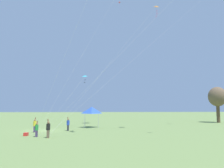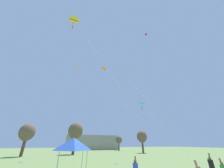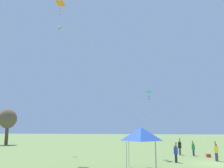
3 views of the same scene
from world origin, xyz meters
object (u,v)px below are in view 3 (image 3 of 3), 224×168
at_px(person_black_shirt, 180,147).
at_px(person_green_shirt, 193,148).
at_px(kite_cyan_delta_4, 149,92).
at_px(kite_orange_delta_3, 61,5).
at_px(person_yellow_shirt, 216,151).
at_px(kite_green_diamond_5, 60,27).
at_px(person_blue_shirt, 176,152).
at_px(cooler_box, 208,155).
at_px(festival_tent, 141,134).

relative_size(person_black_shirt, person_green_shirt, 1.14).
relative_size(person_black_shirt, kite_cyan_delta_4, 0.27).
bearing_deg(person_black_shirt, person_green_shirt, -74.41).
bearing_deg(kite_orange_delta_3, person_black_shirt, -66.59).
xyz_separation_m(person_yellow_shirt, kite_green_diamond_5, (7.04, 19.63, 17.38)).
distance_m(person_yellow_shirt, person_blue_shirt, 4.43).
xyz_separation_m(cooler_box, person_yellow_shirt, (-3.53, -0.03, 0.77)).
bearing_deg(person_green_shirt, kite_orange_delta_3, -8.20).
distance_m(person_yellow_shirt, kite_cyan_delta_4, 9.20).
relative_size(cooler_box, person_blue_shirt, 0.34).
xyz_separation_m(person_black_shirt, kite_orange_delta_3, (-5.96, 13.76, 16.89)).
relative_size(kite_orange_delta_3, kite_cyan_delta_4, 2.45).
height_order(festival_tent, person_green_shirt, festival_tent).
bearing_deg(person_green_shirt, kite_cyan_delta_4, 5.86).
relative_size(person_black_shirt, person_blue_shirt, 1.05).
relative_size(person_blue_shirt, kite_orange_delta_3, 0.10).
distance_m(person_yellow_shirt, kite_orange_delta_3, 23.79).
relative_size(festival_tent, person_blue_shirt, 1.73).
distance_m(person_black_shirt, kite_orange_delta_3, 22.58).
relative_size(festival_tent, person_black_shirt, 1.64).
relative_size(person_yellow_shirt, kite_orange_delta_3, 0.11).
relative_size(kite_cyan_delta_4, kite_green_diamond_5, 0.40).
bearing_deg(person_black_shirt, kite_green_diamond_5, 132.09).
distance_m(cooler_box, person_yellow_shirt, 3.61).
bearing_deg(kite_cyan_delta_4, person_green_shirt, -57.64).
distance_m(person_blue_shirt, kite_green_diamond_5, 24.85).
bearing_deg(festival_tent, kite_cyan_delta_4, -5.59).
height_order(festival_tent, kite_orange_delta_3, kite_orange_delta_3).
relative_size(person_blue_shirt, kite_green_diamond_5, 0.10).
bearing_deg(person_yellow_shirt, festival_tent, 45.62).
distance_m(person_green_shirt, person_yellow_shirt, 4.74).
height_order(person_black_shirt, kite_cyan_delta_4, kite_cyan_delta_4).
bearing_deg(kite_orange_delta_3, kite_cyan_delta_4, -79.79).
bearing_deg(kite_orange_delta_3, person_yellow_shirt, -88.18).
distance_m(cooler_box, person_blue_shirt, 6.61).
xyz_separation_m(festival_tent, kite_green_diamond_5, (13.24, 12.36, 15.54)).
bearing_deg(kite_green_diamond_5, person_yellow_shirt, -109.72).
distance_m(cooler_box, kite_green_diamond_5, 26.94).
distance_m(cooler_box, person_black_shirt, 3.58).
bearing_deg(kite_orange_delta_3, festival_tent, -121.01).
height_order(festival_tent, cooler_box, festival_tent).
xyz_separation_m(cooler_box, person_blue_shirt, (-5.12, 4.10, 0.75)).
xyz_separation_m(cooler_box, kite_green_diamond_5, (3.51, 19.61, 18.14)).
distance_m(person_black_shirt, person_yellow_shirt, 6.18).
bearing_deg(person_green_shirt, kite_green_diamond_5, -34.45).
height_order(cooler_box, person_green_shirt, person_green_shirt).
bearing_deg(kite_green_diamond_5, festival_tent, -136.98).
xyz_separation_m(festival_tent, person_blue_shirt, (4.61, -3.15, -1.85)).
distance_m(cooler_box, kite_cyan_delta_4, 9.89).
relative_size(kite_orange_delta_3, kite_green_diamond_5, 0.98).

